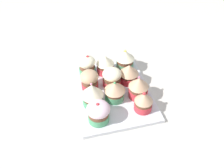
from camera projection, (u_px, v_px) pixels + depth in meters
ground_plane at (112, 97)px, 78.13cm from camera, size 180.00×180.00×3.00cm
baking_tray at (112, 92)px, 76.68cm from camera, size 30.11×23.48×1.20cm
cupcake_0 at (144, 101)px, 68.60cm from camera, size 5.33×5.33×6.74cm
cupcake_1 at (139, 87)px, 72.24cm from camera, size 6.15×6.15×7.41cm
cupcake_2 at (129, 73)px, 77.11cm from camera, size 6.28×6.28×6.77cm
cupcake_3 at (125, 59)px, 82.36cm from camera, size 6.37×6.37×7.17cm
cupcake_4 at (116, 90)px, 71.64cm from camera, size 6.37×6.37×6.70cm
cupcake_5 at (112, 78)px, 76.02cm from camera, size 6.09×6.09×6.46cm
cupcake_6 at (104, 64)px, 80.47cm from camera, size 5.97×5.97×6.81cm
cupcake_7 at (98, 112)px, 65.62cm from camera, size 6.51×6.51×6.80cm
cupcake_8 at (92, 94)px, 69.63cm from camera, size 6.58×6.58×7.84cm
cupcake_9 at (90, 80)px, 74.90cm from camera, size 5.68×5.68×6.77cm
cupcake_10 at (87, 66)px, 79.76cm from camera, size 5.68×5.68×7.36cm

